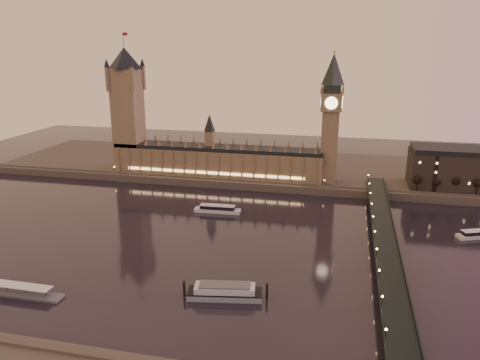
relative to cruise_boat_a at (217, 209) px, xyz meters
name	(u,v)px	position (x,y,z in m)	size (l,w,h in m)	color
ground	(226,240)	(18.63, -46.21, -2.31)	(700.00, 700.00, 0.00)	black
far_embankment	(303,170)	(48.63, 118.79, 0.69)	(560.00, 130.00, 6.00)	#423D35
palace_of_westminster	(217,157)	(-21.50, 74.78, 19.40)	(180.00, 26.62, 52.00)	brown
victoria_tower	(127,102)	(-101.37, 74.79, 63.48)	(31.68, 31.68, 118.00)	brown
big_ben	(331,111)	(72.62, 74.78, 61.64)	(17.68, 17.68, 104.00)	brown
westminster_bridge	(384,246)	(110.24, -46.21, 3.21)	(13.20, 260.00, 15.30)	black
bare_tree_0	(415,181)	(138.40, 62.79, 12.30)	(5.68, 5.68, 11.56)	black
bare_tree_1	(435,182)	(153.04, 62.79, 12.30)	(5.68, 5.68, 11.56)	black
bare_tree_2	(456,183)	(167.69, 62.79, 12.30)	(5.68, 5.68, 11.56)	black
bare_tree_3	(477,184)	(182.33, 62.79, 12.30)	(5.68, 5.68, 11.56)	black
cruise_boat_a	(217,209)	(0.00, 0.00, 0.00)	(33.12, 8.78, 5.25)	silver
cruise_boat_c	(476,234)	(167.18, -7.59, -0.19)	(24.77, 15.03, 4.81)	silver
moored_barge	(225,292)	(35.01, -111.19, 0.80)	(39.60, 15.60, 7.37)	#8493A8
pontoon_pier	(18,292)	(-61.30, -130.77, -1.03)	(44.73, 7.45, 11.93)	#595B5E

